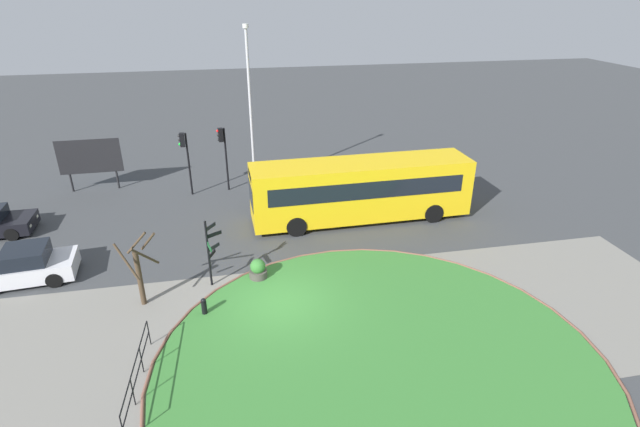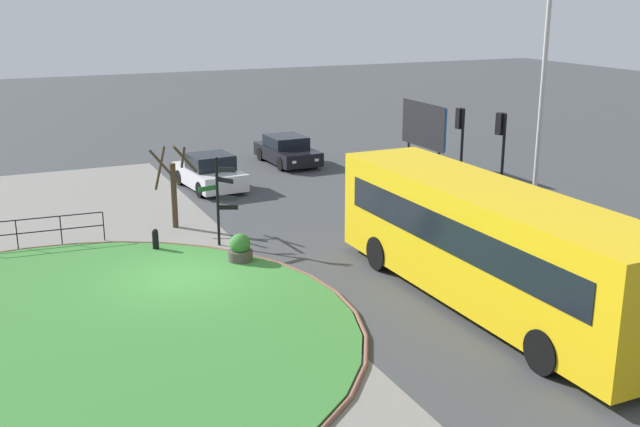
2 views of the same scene
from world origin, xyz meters
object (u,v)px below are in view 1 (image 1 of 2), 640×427
object	(u,v)px
bus_yellow	(361,189)
bollard_foreground	(204,307)
street_tree_bare	(140,269)
lamppost_tall	(250,106)
signpost_directional	(210,249)
car_near_lane	(25,266)
planter_near_signpost	(258,270)
billboard_left	(90,157)
traffic_light_near	(185,150)
traffic_light_far	(223,145)

from	to	relation	value
bus_yellow	bollard_foreground	bearing A→B (deg)	40.11
street_tree_bare	lamppost_tall	bearing A→B (deg)	65.83
signpost_directional	bus_yellow	xyz separation A→B (m)	(7.54, 4.81, 0.03)
car_near_lane	planter_near_signpost	distance (m)	9.56
billboard_left	street_tree_bare	size ratio (longest dim) A/B	1.16
signpost_directional	street_tree_bare	world-z (taller)	street_tree_bare
bus_yellow	car_near_lane	world-z (taller)	bus_yellow
traffic_light_near	traffic_light_far	bearing A→B (deg)	-173.25
traffic_light_near	planter_near_signpost	xyz separation A→B (m)	(3.18, -9.93, -2.29)
traffic_light_near	billboard_left	size ratio (longest dim) A/B	1.05
bollard_foreground	billboard_left	size ratio (longest dim) A/B	0.21
traffic_light_far	lamppost_tall	world-z (taller)	lamppost_tall
car_near_lane	planter_near_signpost	bearing A→B (deg)	163.77
bus_yellow	lamppost_tall	world-z (taller)	lamppost_tall
street_tree_bare	traffic_light_near	bearing A→B (deg)	83.54
traffic_light_near	traffic_light_far	distance (m)	2.15
bollard_foreground	car_near_lane	world-z (taller)	car_near_lane
traffic_light_far	planter_near_signpost	size ratio (longest dim) A/B	4.05
billboard_left	car_near_lane	bearing A→B (deg)	-94.37
car_near_lane	traffic_light_near	bearing A→B (deg)	-132.69
traffic_light_near	planter_near_signpost	size ratio (longest dim) A/B	3.95
signpost_directional	bus_yellow	world-z (taller)	bus_yellow
bus_yellow	lamppost_tall	distance (m)	8.24
billboard_left	bus_yellow	bearing A→B (deg)	-26.36
bollard_foreground	planter_near_signpost	distance (m)	3.00
traffic_light_near	planter_near_signpost	distance (m)	10.67
bollard_foreground	bus_yellow	distance (m)	10.52
lamppost_tall	billboard_left	bearing A→B (deg)	171.93
traffic_light_near	billboard_left	xyz separation A→B (m)	(-5.54, 1.83, -0.66)
traffic_light_far	billboard_left	size ratio (longest dim) A/B	1.07
traffic_light_near	lamppost_tall	bearing A→B (deg)	-173.25
billboard_left	planter_near_signpost	world-z (taller)	billboard_left
traffic_light_far	bollard_foreground	bearing A→B (deg)	74.29
billboard_left	street_tree_bare	distance (m)	13.38
traffic_light_near	signpost_directional	bearing A→B (deg)	97.07
signpost_directional	traffic_light_far	xyz separation A→B (m)	(0.78, 10.23, 1.12)
signpost_directional	street_tree_bare	bearing A→B (deg)	-161.44
traffic_light_near	bus_yellow	bearing A→B (deg)	149.27
street_tree_bare	traffic_light_far	bearing A→B (deg)	73.19
signpost_directional	car_near_lane	bearing A→B (deg)	166.27
bollard_foreground	traffic_light_far	distance (m)	12.57
planter_near_signpost	street_tree_bare	xyz separation A→B (m)	(-4.41, -0.89, 1.12)
street_tree_bare	car_near_lane	bearing A→B (deg)	151.43
bus_yellow	traffic_light_near	xyz separation A→B (m)	(-8.89, 5.15, 1.03)
signpost_directional	planter_near_signpost	size ratio (longest dim) A/B	3.13
lamppost_tall	street_tree_bare	world-z (taller)	lamppost_tall
bus_yellow	planter_near_signpost	size ratio (longest dim) A/B	12.00
billboard_left	street_tree_bare	world-z (taller)	billboard_left
bollard_foreground	billboard_left	distance (m)	15.41
traffic_light_far	street_tree_bare	distance (m)	11.66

